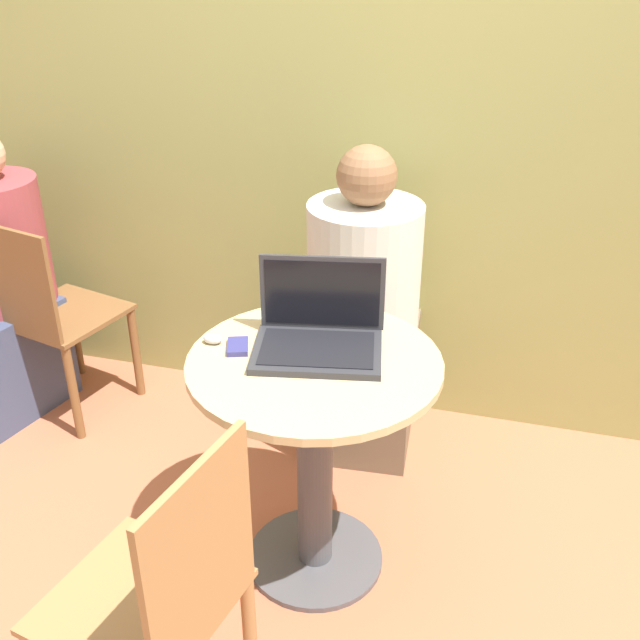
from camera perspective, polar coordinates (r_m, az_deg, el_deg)
ground_plane at (r=2.55m, az=-0.37°, el=-17.74°), size 12.00×12.00×0.00m
back_wall at (r=2.77m, az=5.25°, el=17.07°), size 7.00×0.05×2.60m
round_table at (r=2.21m, az=-0.41°, el=-8.52°), size 0.72×0.72×0.76m
laptop at (r=2.10m, az=-0.00°, el=-0.95°), size 0.40×0.32×0.25m
cell_phone at (r=2.13m, az=-6.25°, el=-1.97°), size 0.09×0.11×0.02m
computer_mouse at (r=2.16m, az=-8.18°, el=-1.43°), size 0.06×0.04×0.03m
chair_empty at (r=1.85m, az=-11.84°, el=-20.41°), size 0.47×0.47×0.89m
person_seated at (r=2.77m, az=3.42°, el=-0.75°), size 0.41×0.62×1.20m
chair_background at (r=3.13m, az=-19.75°, el=0.21°), size 0.48×0.48×0.86m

